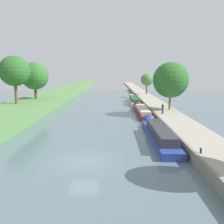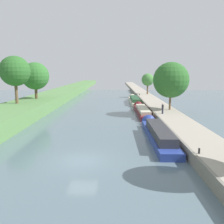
{
  "view_description": "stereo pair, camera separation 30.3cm",
  "coord_description": "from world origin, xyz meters",
  "px_view_note": "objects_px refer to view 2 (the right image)",
  "views": [
    {
      "loc": [
        2.55,
        -19.39,
        7.66
      ],
      "look_at": [
        2.34,
        19.28,
        1.0
      ],
      "focal_mm": 37.76,
      "sensor_mm": 36.0,
      "label": 1
    },
    {
      "loc": [
        2.85,
        -19.38,
        7.66
      ],
      "look_at": [
        2.34,
        19.28,
        1.0
      ],
      "focal_mm": 37.76,
      "sensor_mm": 36.0,
      "label": 2
    }
  ],
  "objects_px": {
    "narrowboat_blue": "(157,132)",
    "person_walking": "(163,108)",
    "narrowboat_maroon": "(142,111)",
    "narrowboat_cream": "(134,100)",
    "mooring_bollard_near": "(199,151)",
    "mooring_bollard_far": "(139,95)"
  },
  "relations": [
    {
      "from": "narrowboat_blue",
      "to": "person_walking",
      "type": "relative_size",
      "value": 9.01
    },
    {
      "from": "narrowboat_maroon",
      "to": "person_walking",
      "type": "bearing_deg",
      "value": -68.12
    },
    {
      "from": "narrowboat_cream",
      "to": "narrowboat_maroon",
      "type": "bearing_deg",
      "value": -89.33
    },
    {
      "from": "mooring_bollard_near",
      "to": "narrowboat_blue",
      "type": "bearing_deg",
      "value": 102.96
    },
    {
      "from": "narrowboat_cream",
      "to": "mooring_bollard_near",
      "type": "height_order",
      "value": "narrowboat_cream"
    },
    {
      "from": "narrowboat_maroon",
      "to": "narrowboat_cream",
      "type": "relative_size",
      "value": 0.94
    },
    {
      "from": "narrowboat_cream",
      "to": "mooring_bollard_near",
      "type": "xyz_separation_m",
      "value": [
        2.06,
        -40.1,
        0.67
      ]
    },
    {
      "from": "narrowboat_blue",
      "to": "narrowboat_cream",
      "type": "xyz_separation_m",
      "value": [
        -0.16,
        31.83,
        -0.03
      ]
    },
    {
      "from": "narrowboat_maroon",
      "to": "mooring_bollard_near",
      "type": "xyz_separation_m",
      "value": [
        1.88,
        -24.57,
        0.75
      ]
    },
    {
      "from": "narrowboat_maroon",
      "to": "mooring_bollard_near",
      "type": "relative_size",
      "value": 33.27
    },
    {
      "from": "narrowboat_blue",
      "to": "mooring_bollard_far",
      "type": "bearing_deg",
      "value": 87.23
    },
    {
      "from": "narrowboat_blue",
      "to": "person_walking",
      "type": "height_order",
      "value": "person_walking"
    },
    {
      "from": "mooring_bollard_near",
      "to": "mooring_bollard_far",
      "type": "height_order",
      "value": "same"
    },
    {
      "from": "narrowboat_cream",
      "to": "mooring_bollard_near",
      "type": "bearing_deg",
      "value": -87.05
    },
    {
      "from": "narrowboat_cream",
      "to": "narrowboat_blue",
      "type": "bearing_deg",
      "value": -89.71
    },
    {
      "from": "narrowboat_blue",
      "to": "mooring_bollard_far",
      "type": "distance_m",
      "value": 39.36
    },
    {
      "from": "person_walking",
      "to": "mooring_bollard_near",
      "type": "bearing_deg",
      "value": -92.03
    },
    {
      "from": "person_walking",
      "to": "mooring_bollard_far",
      "type": "distance_m",
      "value": 29.33
    },
    {
      "from": "narrowboat_blue",
      "to": "mooring_bollard_near",
      "type": "distance_m",
      "value": 8.51
    },
    {
      "from": "narrowboat_blue",
      "to": "person_walking",
      "type": "bearing_deg",
      "value": 75.67
    },
    {
      "from": "narrowboat_cream",
      "to": "mooring_bollard_far",
      "type": "bearing_deg",
      "value": 74.59
    },
    {
      "from": "narrowboat_maroon",
      "to": "narrowboat_blue",
      "type": "bearing_deg",
      "value": -90.08
    }
  ]
}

